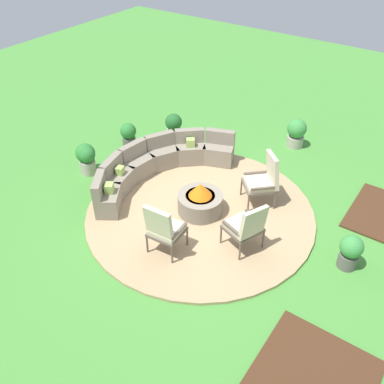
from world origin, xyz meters
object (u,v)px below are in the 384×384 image
lounge_chair_back_left (264,179)px  potted_plant_3 (86,157)px  fire_pit (200,201)px  potted_plant_4 (88,159)px  lounge_chair_front_right (246,226)px  curved_stone_bench (157,165)px  potted_plant_0 (296,132)px  potted_plant_1 (174,126)px  potted_plant_2 (350,251)px  lounge_chair_front_left (164,228)px  potted_plant_5 (129,135)px

lounge_chair_back_left → potted_plant_3: lounge_chair_back_left is taller
fire_pit → potted_plant_4: size_ratio=1.31×
lounge_chair_front_right → potted_plant_4: (0.13, 4.13, -0.22)m
lounge_chair_back_left → potted_plant_4: size_ratio=1.63×
curved_stone_bench → potted_plant_0: (3.11, -1.94, 0.02)m
curved_stone_bench → potted_plant_4: curved_stone_bench is taller
fire_pit → potted_plant_1: bearing=47.0°
lounge_chair_back_left → potted_plant_2: (-0.71, -2.05, -0.26)m
fire_pit → curved_stone_bench: curved_stone_bench is taller
fire_pit → potted_plant_2: size_ratio=1.35×
lounge_chair_front_left → lounge_chair_front_right: size_ratio=1.09×
lounge_chair_back_left → potted_plant_3: (-1.25, 3.83, -0.23)m
potted_plant_3 → lounge_chair_back_left: bearing=-71.9°
lounge_chair_front_right → potted_plant_2: lounge_chair_front_right is taller
curved_stone_bench → potted_plant_3: curved_stone_bench is taller
potted_plant_0 → lounge_chair_front_left: bearing=175.8°
curved_stone_bench → lounge_chair_front_right: size_ratio=3.42×
lounge_chair_back_left → potted_plant_4: bearing=64.5°
lounge_chair_back_left → potted_plant_1: lounge_chair_back_left is taller
fire_pit → potted_plant_0: bearing=-7.6°
fire_pit → potted_plant_0: 3.60m
fire_pit → potted_plant_3: bearing=94.9°
potted_plant_0 → potted_plant_4: (-3.84, 3.36, -0.02)m
potted_plant_5 → potted_plant_0: bearing=-53.5°
potted_plant_2 → potted_plant_5: size_ratio=0.98×
curved_stone_bench → lounge_chair_front_left: (-1.78, -1.58, 0.26)m
lounge_chair_back_left → potted_plant_3: size_ratio=1.55×
fire_pit → lounge_chair_front_left: size_ratio=0.82×
potted_plant_2 → potted_plant_5: (0.80, 5.79, 0.01)m
lounge_chair_front_left → potted_plant_0: 4.90m
potted_plant_0 → potted_plant_2: 4.09m
potted_plant_4 → potted_plant_5: size_ratio=1.01×
curved_stone_bench → fire_pit: bearing=-107.5°
potted_plant_1 → potted_plant_3: bearing=161.8°
curved_stone_bench → potted_plant_4: (-0.74, 1.43, 0.00)m
lounge_chair_front_right → potted_plant_5: lounge_chair_front_right is taller
fire_pit → potted_plant_1: (2.05, 2.20, 0.08)m
fire_pit → lounge_chair_back_left: 1.36m
lounge_chair_front_right → potted_plant_5: size_ratio=1.49×
lounge_chair_front_left → potted_plant_3: lounge_chair_front_left is taller
potted_plant_0 → potted_plant_5: (-2.48, 3.35, -0.01)m
potted_plant_0 → potted_plant_2: size_ratio=1.09×
lounge_chair_front_right → potted_plant_3: bearing=107.4°
curved_stone_bench → lounge_chair_back_left: size_ratio=3.08×
curved_stone_bench → potted_plant_1: (1.59, 0.74, 0.03)m
curved_stone_bench → potted_plant_4: 1.60m
potted_plant_3 → potted_plant_5: bearing=-3.6°
potted_plant_0 → potted_plant_2: (-3.28, -2.44, -0.02)m
lounge_chair_front_left → potted_plant_0: lounge_chair_front_left is taller
curved_stone_bench → potted_plant_0: bearing=-32.0°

